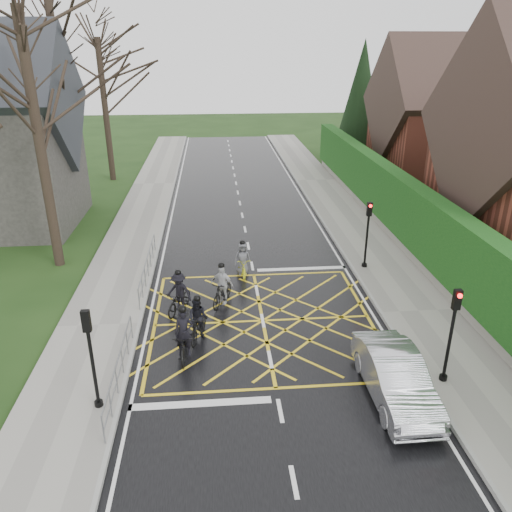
{
  "coord_description": "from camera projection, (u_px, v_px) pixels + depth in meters",
  "views": [
    {
      "loc": [
        -1.65,
        -16.14,
        9.57
      ],
      "look_at": [
        0.02,
        3.16,
        1.3
      ],
      "focal_mm": 35.0,
      "sensor_mm": 36.0,
      "label": 1
    }
  ],
  "objects": [
    {
      "name": "house_far",
      "position": [
        448.0,
        125.0,
        34.63
      ],
      "size": [
        9.8,
        8.8,
        10.3
      ],
      "color": "brown",
      "rests_on": "ground"
    },
    {
      "name": "tree_far",
      "position": [
        102.0,
        80.0,
        35.27
      ],
      "size": [
        8.4,
        8.4,
        10.4
      ],
      "color": "black",
      "rests_on": "ground"
    },
    {
      "name": "railing_north",
      "position": [
        147.0,
        263.0,
        21.67
      ],
      "size": [
        0.05,
        6.04,
        1.03
      ],
      "color": "slate",
      "rests_on": "ground"
    },
    {
      "name": "cyclist_lead",
      "position": [
        243.0,
        263.0,
        22.22
      ],
      "size": [
        0.75,
        1.7,
        1.62
      ],
      "rotation": [
        0.0,
        0.0,
        0.07
      ],
      "color": "#B4BA16",
      "rests_on": "ground"
    },
    {
      "name": "cyclist_rear",
      "position": [
        184.0,
        340.0,
        16.37
      ],
      "size": [
        0.69,
        1.92,
        1.85
      ],
      "rotation": [
        0.0,
        0.0,
        -0.01
      ],
      "color": "black",
      "rests_on": "ground"
    },
    {
      "name": "ground",
      "position": [
        263.0,
        321.0,
        18.68
      ],
      "size": [
        120.0,
        120.0,
        0.0
      ],
      "primitive_type": "plane",
      "color": "black",
      "rests_on": "ground"
    },
    {
      "name": "cyclist_front",
      "position": [
        222.0,
        289.0,
        19.68
      ],
      "size": [
        1.19,
        1.8,
        1.76
      ],
      "rotation": [
        0.0,
        0.0,
        -0.43
      ],
      "color": "black",
      "rests_on": "ground"
    },
    {
      "name": "conifer",
      "position": [
        361.0,
        103.0,
        41.4
      ],
      "size": [
        4.6,
        4.6,
        10.0
      ],
      "color": "black",
      "rests_on": "ground"
    },
    {
      "name": "cyclist_mid",
      "position": [
        179.0,
        296.0,
        19.16
      ],
      "size": [
        1.3,
        1.86,
        1.72
      ],
      "rotation": [
        0.0,
        0.0,
        -0.43
      ],
      "color": "black",
      "rests_on": "ground"
    },
    {
      "name": "sidewalk_left",
      "position": [
        99.0,
        326.0,
        18.17
      ],
      "size": [
        3.0,
        80.0,
        0.15
      ],
      "primitive_type": "cube",
      "color": "gray",
      "rests_on": "ground"
    },
    {
      "name": "traffic_light_ne",
      "position": [
        367.0,
        236.0,
        22.28
      ],
      "size": [
        0.24,
        0.31,
        3.21
      ],
      "rotation": [
        0.0,
        0.0,
        3.14
      ],
      "color": "black",
      "rests_on": "ground"
    },
    {
      "name": "cyclist_back",
      "position": [
        198.0,
        323.0,
        17.34
      ],
      "size": [
        0.92,
        1.73,
        1.67
      ],
      "rotation": [
        0.0,
        0.0,
        -0.29
      ],
      "color": "black",
      "rests_on": "ground"
    },
    {
      "name": "road",
      "position": [
        263.0,
        321.0,
        18.68
      ],
      "size": [
        9.0,
        80.0,
        0.01
      ],
      "primitive_type": "cube",
      "color": "black",
      "rests_on": "ground"
    },
    {
      "name": "tree_near",
      "position": [
        30.0,
        88.0,
        20.35
      ],
      "size": [
        9.24,
        9.24,
        11.44
      ],
      "color": "black",
      "rests_on": "ground"
    },
    {
      "name": "car",
      "position": [
        395.0,
        377.0,
        14.4
      ],
      "size": [
        1.51,
        4.23,
        1.39
      ],
      "primitive_type": "imported",
      "rotation": [
        0.0,
        0.0,
        0.01
      ],
      "color": "silver",
      "rests_on": "ground"
    },
    {
      "name": "railing_south",
      "position": [
        119.0,
        365.0,
        14.8
      ],
      "size": [
        0.05,
        5.04,
        1.03
      ],
      "color": "slate",
      "rests_on": "ground"
    },
    {
      "name": "traffic_light_sw",
      "position": [
        92.0,
        361.0,
        13.5
      ],
      "size": [
        0.24,
        0.31,
        3.21
      ],
      "color": "black",
      "rests_on": "ground"
    },
    {
      "name": "stone_wall",
      "position": [
        406.0,
        246.0,
        24.66
      ],
      "size": [
        0.5,
        38.0,
        0.7
      ],
      "primitive_type": "cube",
      "color": "slate",
      "rests_on": "ground"
    },
    {
      "name": "sidewalk_right",
      "position": [
        418.0,
        312.0,
        19.13
      ],
      "size": [
        3.0,
        80.0,
        0.15
      ],
      "primitive_type": "cube",
      "color": "gray",
      "rests_on": "ground"
    },
    {
      "name": "hedge",
      "position": [
        411.0,
        212.0,
        23.97
      ],
      "size": [
        0.9,
        38.0,
        2.8
      ],
      "primitive_type": "cube",
      "color": "#0F3911",
      "rests_on": "stone_wall"
    },
    {
      "name": "traffic_light_se",
      "position": [
        450.0,
        337.0,
        14.58
      ],
      "size": [
        0.24,
        0.31,
        3.21
      ],
      "rotation": [
        0.0,
        0.0,
        3.14
      ],
      "color": "black",
      "rests_on": "ground"
    },
    {
      "name": "tree_mid",
      "position": [
        57.0,
        62.0,
        27.32
      ],
      "size": [
        10.08,
        10.08,
        12.48
      ],
      "color": "black",
      "rests_on": "ground"
    }
  ]
}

